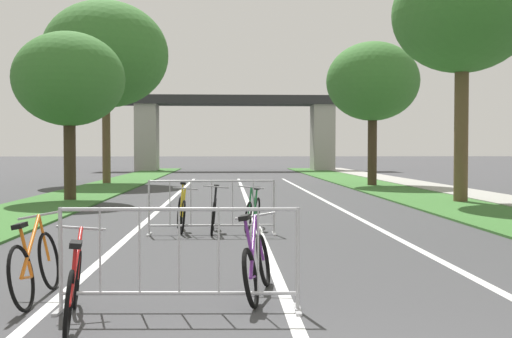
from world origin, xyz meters
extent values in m
cube|color=#386B2D|center=(-5.86, 22.35, 0.03)|extent=(2.69, 54.62, 0.05)
cube|color=#386B2D|center=(5.86, 22.35, 0.03)|extent=(2.69, 54.62, 0.05)
cube|color=#9E9B93|center=(8.15, 22.35, 0.04)|extent=(1.89, 54.62, 0.08)
cube|color=silver|center=(0.00, 15.80, 0.00)|extent=(0.14, 31.60, 0.01)
cube|color=silver|center=(2.48, 15.80, 0.00)|extent=(0.14, 31.60, 0.01)
cube|color=silver|center=(-2.48, 15.80, 0.00)|extent=(0.14, 31.60, 0.01)
cube|color=#2D2D30|center=(0.00, 45.14, 5.46)|extent=(21.97, 2.82, 0.67)
cube|color=#9E9B93|center=(-6.84, 45.14, 2.56)|extent=(1.65, 2.40, 5.12)
cube|color=#9E9B93|center=(6.84, 45.14, 2.56)|extent=(1.65, 2.40, 5.12)
cylinder|color=#3D2D1E|center=(-5.64, 16.83, 1.28)|extent=(0.38, 0.38, 2.56)
ellipsoid|color=#38702D|center=(-5.64, 16.83, 3.87)|extent=(3.50, 3.50, 2.98)
cylinder|color=brown|center=(-6.40, 26.74, 1.97)|extent=(0.38, 0.38, 3.94)
ellipsoid|color=#38702D|center=(-6.40, 26.74, 6.16)|extent=(5.93, 5.93, 5.04)
cylinder|color=brown|center=(6.53, 15.53, 2.10)|extent=(0.42, 0.42, 4.19)
ellipsoid|color=#38702D|center=(6.53, 15.53, 5.78)|extent=(4.25, 4.25, 3.61)
cylinder|color=#3D2D1E|center=(5.85, 24.26, 1.56)|extent=(0.41, 0.41, 3.13)
ellipsoid|color=#38702D|center=(5.85, 24.26, 4.68)|extent=(4.12, 4.12, 3.50)
cylinder|color=#ADADB2|center=(-2.31, 3.17, 0.53)|extent=(0.04, 0.04, 1.05)
cube|color=#ADADB2|center=(-2.31, 3.17, 0.01)|extent=(0.08, 0.44, 0.03)
cylinder|color=#ADADB2|center=(0.07, 3.06, 0.53)|extent=(0.04, 0.04, 1.05)
cube|color=#ADADB2|center=(0.07, 3.06, 0.01)|extent=(0.08, 0.44, 0.03)
cylinder|color=#ADADB2|center=(-1.12, 3.12, 1.03)|extent=(2.39, 0.15, 0.04)
cylinder|color=#ADADB2|center=(-1.12, 3.12, 0.18)|extent=(2.39, 0.15, 0.04)
cylinder|color=#ADADB2|center=(-1.92, 3.15, 0.61)|extent=(0.02, 0.02, 0.87)
cylinder|color=#ADADB2|center=(-1.52, 3.14, 0.61)|extent=(0.02, 0.02, 0.87)
cylinder|color=#ADADB2|center=(-1.12, 3.12, 0.61)|extent=(0.02, 0.02, 0.87)
cylinder|color=#ADADB2|center=(-0.72, 3.10, 0.61)|extent=(0.02, 0.02, 0.87)
cylinder|color=#ADADB2|center=(-0.33, 3.08, 0.61)|extent=(0.02, 0.02, 0.87)
cylinder|color=#ADADB2|center=(-2.13, 8.73, 0.53)|extent=(0.04, 0.04, 1.05)
cube|color=#ADADB2|center=(-2.13, 8.73, 0.01)|extent=(0.06, 0.44, 0.03)
cylinder|color=#ADADB2|center=(0.26, 8.73, 0.53)|extent=(0.04, 0.04, 1.05)
cube|color=#ADADB2|center=(0.26, 8.73, 0.01)|extent=(0.06, 0.44, 0.03)
cylinder|color=#ADADB2|center=(-0.93, 8.73, 1.03)|extent=(2.39, 0.04, 0.04)
cylinder|color=#ADADB2|center=(-0.93, 8.73, 0.18)|extent=(2.39, 0.04, 0.04)
cylinder|color=#ADADB2|center=(-1.73, 8.73, 0.61)|extent=(0.02, 0.02, 0.87)
cylinder|color=#ADADB2|center=(-1.33, 8.73, 0.61)|extent=(0.02, 0.02, 0.87)
cylinder|color=#ADADB2|center=(-0.93, 8.73, 0.61)|extent=(0.02, 0.02, 0.87)
cylinder|color=#ADADB2|center=(-0.53, 8.73, 0.61)|extent=(0.02, 0.02, 0.87)
cylinder|color=#ADADB2|center=(-0.14, 8.73, 0.61)|extent=(0.02, 0.02, 0.87)
torus|color=black|center=(-1.99, 2.18, 0.30)|extent=(0.20, 0.61, 0.61)
torus|color=black|center=(-2.18, 3.26, 0.30)|extent=(0.20, 0.61, 0.61)
cylinder|color=red|center=(-2.05, 2.70, 0.57)|extent=(0.17, 1.06, 0.57)
cylinder|color=red|center=(-2.02, 2.49, 0.52)|extent=(0.11, 0.12, 0.53)
cylinder|color=red|center=(-2.02, 2.35, 0.28)|extent=(0.09, 0.35, 0.07)
cylinder|color=red|center=(-2.15, 3.24, 0.57)|extent=(0.10, 0.09, 0.53)
cube|color=black|center=(-1.99, 2.46, 0.78)|extent=(0.14, 0.25, 0.06)
cylinder|color=#99999E|center=(-2.12, 3.22, 0.83)|extent=(0.48, 0.11, 0.07)
torus|color=black|center=(-0.40, 3.19, 0.31)|extent=(0.27, 0.64, 0.63)
torus|color=black|center=(-0.21, 4.20, 0.31)|extent=(0.27, 0.64, 0.63)
cylinder|color=#662884|center=(-0.35, 3.68, 0.58)|extent=(0.13, 1.00, 0.57)
cylinder|color=#662884|center=(-0.39, 3.48, 0.59)|extent=(0.17, 0.10, 0.65)
cylinder|color=#662884|center=(-0.36, 3.35, 0.29)|extent=(0.10, 0.33, 0.07)
cylinder|color=#662884|center=(-0.26, 4.18, 0.58)|extent=(0.14, 0.07, 0.54)
cube|color=black|center=(-0.45, 3.46, 0.91)|extent=(0.15, 0.26, 0.07)
cylinder|color=#99999E|center=(-0.31, 4.17, 0.85)|extent=(0.48, 0.12, 0.11)
torus|color=black|center=(-2.70, 3.15, 0.34)|extent=(0.16, 0.68, 0.68)
torus|color=black|center=(-2.70, 4.13, 0.34)|extent=(0.16, 0.68, 0.68)
cylinder|color=orange|center=(-2.75, 3.62, 0.61)|extent=(0.14, 0.96, 0.57)
cylinder|color=orange|center=(-2.74, 3.43, 0.56)|extent=(0.15, 0.12, 0.56)
cylinder|color=orange|center=(-2.70, 3.31, 0.32)|extent=(0.04, 0.32, 0.08)
cylinder|color=orange|center=(-2.75, 4.11, 0.61)|extent=(0.14, 0.09, 0.54)
cube|color=black|center=(-2.79, 3.39, 0.84)|extent=(0.11, 0.24, 0.07)
cylinder|color=#99999E|center=(-2.80, 4.08, 0.87)|extent=(0.48, 0.03, 0.11)
torus|color=black|center=(-1.63, 9.81, 0.33)|extent=(0.20, 0.67, 0.66)
torus|color=black|center=(-1.49, 8.80, 0.33)|extent=(0.20, 0.67, 0.66)
cylinder|color=gold|center=(-1.54, 9.33, 0.61)|extent=(0.23, 0.97, 0.59)
cylinder|color=gold|center=(-1.56, 9.52, 0.61)|extent=(0.10, 0.13, 0.67)
cylinder|color=gold|center=(-1.61, 9.65, 0.31)|extent=(0.07, 0.33, 0.08)
cylinder|color=gold|center=(-1.47, 8.83, 0.61)|extent=(0.09, 0.10, 0.55)
cube|color=black|center=(-1.54, 9.56, 0.95)|extent=(0.14, 0.25, 0.06)
cylinder|color=#99999E|center=(-1.45, 8.86, 0.88)|extent=(0.48, 0.09, 0.07)
torus|color=black|center=(-0.02, 9.79, 0.32)|extent=(0.22, 0.64, 0.63)
torus|color=black|center=(-0.23, 8.78, 0.32)|extent=(0.22, 0.64, 0.63)
cylinder|color=#1E7238|center=(-0.09, 9.30, 0.61)|extent=(0.20, 1.00, 0.62)
cylinder|color=#1E7238|center=(-0.06, 9.50, 0.56)|extent=(0.11, 0.11, 0.58)
cylinder|color=#1E7238|center=(-0.05, 9.63, 0.29)|extent=(0.10, 0.33, 0.08)
cylinder|color=#1E7238|center=(-0.20, 8.80, 0.61)|extent=(0.10, 0.08, 0.59)
cube|color=black|center=(-0.03, 9.53, 0.84)|extent=(0.15, 0.26, 0.06)
cylinder|color=#99999E|center=(-0.17, 8.82, 0.90)|extent=(0.51, 0.13, 0.07)
torus|color=black|center=(-0.90, 9.60, 0.32)|extent=(0.11, 0.65, 0.65)
torus|color=black|center=(-0.91, 8.59, 0.32)|extent=(0.11, 0.65, 0.65)
cylinder|color=black|center=(-0.88, 9.12, 0.62)|extent=(0.10, 0.98, 0.63)
cylinder|color=black|center=(-0.88, 9.31, 0.59)|extent=(0.11, 0.12, 0.63)
cylinder|color=black|center=(-0.91, 9.44, 0.30)|extent=(0.03, 0.33, 0.08)
cylinder|color=black|center=(-0.88, 8.62, 0.62)|extent=(0.10, 0.09, 0.60)
cube|color=black|center=(-0.85, 9.35, 0.90)|extent=(0.10, 0.24, 0.06)
cylinder|color=#99999E|center=(-0.85, 8.64, 0.92)|extent=(0.48, 0.03, 0.07)
camera|label=1|loc=(-0.64, -3.11, 1.63)|focal=43.46mm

